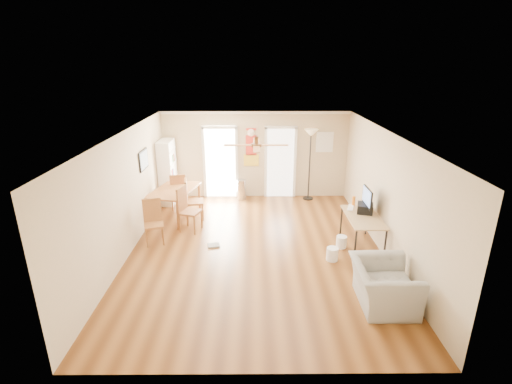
{
  "coord_description": "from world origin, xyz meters",
  "views": [
    {
      "loc": [
        -0.05,
        -7.42,
        3.98
      ],
      "look_at": [
        0.0,
        0.6,
        1.15
      ],
      "focal_mm": 26.25,
      "sensor_mm": 36.0,
      "label": 1
    }
  ],
  "objects_px": {
    "dining_table": "(175,203)",
    "dining_chair_far": "(178,191)",
    "trash_can": "(241,190)",
    "dining_chair_near": "(154,223)",
    "dining_chair_right_b": "(190,210)",
    "wastebasket_a": "(341,242)",
    "dining_chair_right_a": "(195,200)",
    "computer_desk": "(362,232)",
    "wastebasket_b": "(332,254)",
    "armchair": "(383,285)",
    "printer": "(365,208)",
    "bookshelf": "(168,172)",
    "torchiere_lamp": "(310,165)"
  },
  "relations": [
    {
      "from": "dining_chair_far",
      "to": "armchair",
      "type": "distance_m",
      "value": 6.23
    },
    {
      "from": "dining_chair_right_b",
      "to": "dining_chair_right_a",
      "type": "bearing_deg",
      "value": 18.45
    },
    {
      "from": "dining_chair_right_a",
      "to": "dining_chair_near",
      "type": "bearing_deg",
      "value": 143.59
    },
    {
      "from": "dining_chair_near",
      "to": "torchiere_lamp",
      "type": "distance_m",
      "value": 4.9
    },
    {
      "from": "trash_can",
      "to": "wastebasket_b",
      "type": "relative_size",
      "value": 2.17
    },
    {
      "from": "dining_chair_near",
      "to": "torchiere_lamp",
      "type": "height_order",
      "value": "torchiere_lamp"
    },
    {
      "from": "dining_chair_far",
      "to": "wastebasket_a",
      "type": "distance_m",
      "value": 4.76
    },
    {
      "from": "dining_chair_right_b",
      "to": "armchair",
      "type": "relative_size",
      "value": 0.97
    },
    {
      "from": "trash_can",
      "to": "computer_desk",
      "type": "xyz_separation_m",
      "value": [
        2.78,
        -3.09,
        0.07
      ]
    },
    {
      "from": "dining_chair_right_b",
      "to": "dining_chair_far",
      "type": "height_order",
      "value": "dining_chair_right_b"
    },
    {
      "from": "bookshelf",
      "to": "wastebasket_b",
      "type": "distance_m",
      "value": 5.44
    },
    {
      "from": "bookshelf",
      "to": "torchiere_lamp",
      "type": "distance_m",
      "value": 4.15
    },
    {
      "from": "wastebasket_a",
      "to": "computer_desk",
      "type": "bearing_deg",
      "value": 2.36
    },
    {
      "from": "dining_chair_far",
      "to": "bookshelf",
      "type": "bearing_deg",
      "value": -63.41
    },
    {
      "from": "dining_table",
      "to": "wastebasket_b",
      "type": "relative_size",
      "value": 5.54
    },
    {
      "from": "dining_chair_right_a",
      "to": "computer_desk",
      "type": "distance_m",
      "value": 4.28
    },
    {
      "from": "dining_chair_right_a",
      "to": "dining_chair_near",
      "type": "distance_m",
      "value": 1.58
    },
    {
      "from": "dining_table",
      "to": "trash_can",
      "type": "bearing_deg",
      "value": 37.77
    },
    {
      "from": "armchair",
      "to": "wastebasket_b",
      "type": "bearing_deg",
      "value": 20.93
    },
    {
      "from": "dining_chair_far",
      "to": "dining_chair_right_a",
      "type": "bearing_deg",
      "value": 114.99
    },
    {
      "from": "dining_chair_right_a",
      "to": "printer",
      "type": "bearing_deg",
      "value": -117.87
    },
    {
      "from": "dining_chair_far",
      "to": "armchair",
      "type": "height_order",
      "value": "dining_chair_far"
    },
    {
      "from": "dining_table",
      "to": "dining_chair_right_b",
      "type": "distance_m",
      "value": 1.03
    },
    {
      "from": "bookshelf",
      "to": "wastebasket_a",
      "type": "height_order",
      "value": "bookshelf"
    },
    {
      "from": "wastebasket_a",
      "to": "armchair",
      "type": "bearing_deg",
      "value": -83.6
    },
    {
      "from": "torchiere_lamp",
      "to": "armchair",
      "type": "relative_size",
      "value": 1.86
    },
    {
      "from": "dining_table",
      "to": "dining_chair_far",
      "type": "bearing_deg",
      "value": 92.25
    },
    {
      "from": "wastebasket_b",
      "to": "armchair",
      "type": "relative_size",
      "value": 0.25
    },
    {
      "from": "torchiere_lamp",
      "to": "wastebasket_a",
      "type": "xyz_separation_m",
      "value": [
        0.32,
        -3.12,
        -0.93
      ]
    },
    {
      "from": "printer",
      "to": "computer_desk",
      "type": "bearing_deg",
      "value": -97.03
    },
    {
      "from": "computer_desk",
      "to": "torchiere_lamp",
      "type": "bearing_deg",
      "value": 103.66
    },
    {
      "from": "dining_table",
      "to": "computer_desk",
      "type": "bearing_deg",
      "value": -21.26
    },
    {
      "from": "dining_chair_near",
      "to": "computer_desk",
      "type": "height_order",
      "value": "dining_chair_near"
    },
    {
      "from": "dining_chair_near",
      "to": "torchiere_lamp",
      "type": "xyz_separation_m",
      "value": [
        3.92,
        2.88,
        0.55
      ]
    },
    {
      "from": "wastebasket_b",
      "to": "dining_chair_far",
      "type": "bearing_deg",
      "value": 141.67
    },
    {
      "from": "computer_desk",
      "to": "armchair",
      "type": "distance_m",
      "value": 2.11
    },
    {
      "from": "dining_chair_right_a",
      "to": "wastebasket_a",
      "type": "distance_m",
      "value": 3.9
    },
    {
      "from": "torchiere_lamp",
      "to": "dining_chair_far",
      "type": "bearing_deg",
      "value": -169.26
    },
    {
      "from": "dining_chair_right_b",
      "to": "wastebasket_b",
      "type": "height_order",
      "value": "dining_chair_right_b"
    },
    {
      "from": "dining_chair_right_b",
      "to": "wastebasket_b",
      "type": "distance_m",
      "value": 3.55
    },
    {
      "from": "printer",
      "to": "dining_chair_far",
      "type": "bearing_deg",
      "value": 170.65
    },
    {
      "from": "dining_chair_right_b",
      "to": "wastebasket_a",
      "type": "height_order",
      "value": "dining_chair_right_b"
    },
    {
      "from": "computer_desk",
      "to": "armchair",
      "type": "height_order",
      "value": "computer_desk"
    },
    {
      "from": "dining_chair_right_a",
      "to": "trash_can",
      "type": "height_order",
      "value": "dining_chair_right_a"
    },
    {
      "from": "dining_chair_right_b",
      "to": "armchair",
      "type": "distance_m",
      "value": 4.8
    },
    {
      "from": "dining_chair_near",
      "to": "computer_desk",
      "type": "bearing_deg",
      "value": -19.95
    },
    {
      "from": "dining_chair_right_a",
      "to": "printer",
      "type": "xyz_separation_m",
      "value": [
        4.05,
        -1.39,
        0.3
      ]
    },
    {
      "from": "trash_can",
      "to": "dining_chair_near",
      "type": "bearing_deg",
      "value": -123.56
    },
    {
      "from": "wastebasket_b",
      "to": "armchair",
      "type": "distance_m",
      "value": 1.62
    },
    {
      "from": "computer_desk",
      "to": "printer",
      "type": "bearing_deg",
      "value": 67.36
    }
  ]
}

